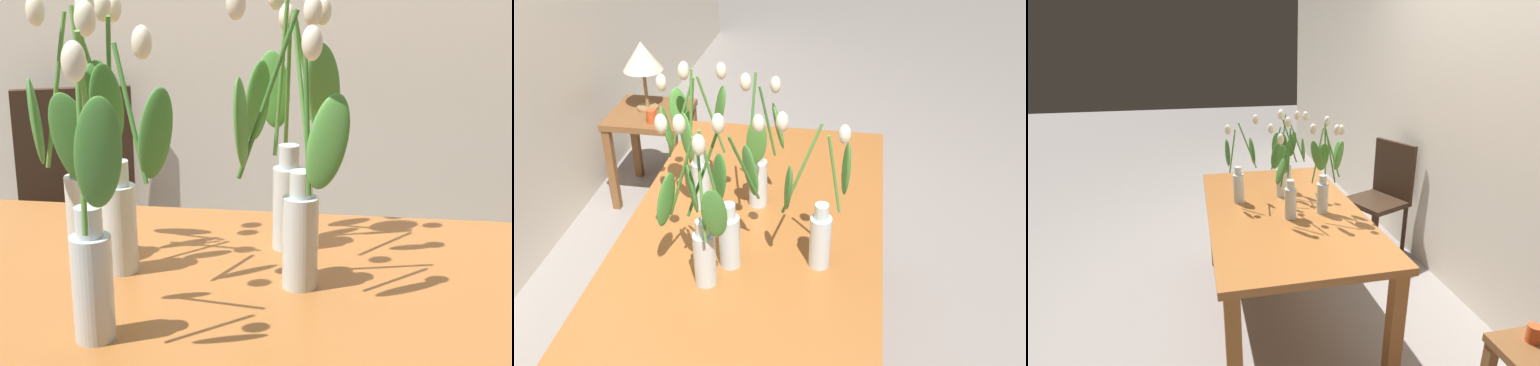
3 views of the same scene
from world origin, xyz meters
The scene contains 7 objects.
dining_table centered at (0.00, 0.00, 0.65)m, with size 1.60×0.90×0.74m.
tulip_vase_0 centered at (0.10, 0.23, 0.98)m, with size 0.22×0.24×0.57m.
tulip_vase_1 centered at (-0.32, 0.09, 0.95)m, with size 0.21×0.24×0.55m.
tulip_vase_2 centered at (-0.22, 0.04, 0.92)m, with size 0.25×0.23×0.55m.
tulip_vase_3 centered at (-0.18, -0.24, 0.92)m, with size 0.20×0.22×0.54m.
tulip_vase_4 centered at (0.13, 0.00, 0.92)m, with size 0.24×0.14×0.56m.
dining_chair centered at (-0.69, 1.00, 0.52)m, with size 0.52×0.52×0.93m.
Camera 1 is at (0.24, -1.33, 1.34)m, focal length 53.15 mm.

